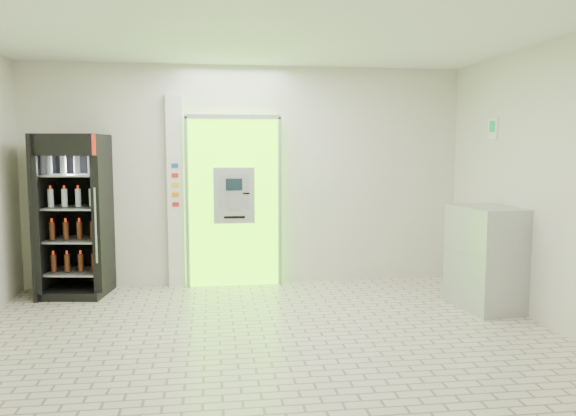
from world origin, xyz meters
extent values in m
plane|color=beige|center=(0.00, 0.00, 0.00)|extent=(6.00, 6.00, 0.00)
plane|color=beige|center=(0.00, 2.50, 1.50)|extent=(6.00, 0.00, 6.00)
plane|color=beige|center=(0.00, -2.50, 1.50)|extent=(6.00, 0.00, 6.00)
plane|color=beige|center=(3.00, 0.00, 1.50)|extent=(0.00, 5.00, 5.00)
plane|color=white|center=(0.00, 0.00, 3.00)|extent=(6.00, 6.00, 0.00)
cube|color=#5FFF00|center=(-0.20, 2.43, 1.15)|extent=(1.20, 0.12, 2.30)
cube|color=gray|center=(-0.20, 2.36, 2.30)|extent=(1.28, 0.04, 0.06)
cube|color=gray|center=(-0.83, 2.36, 1.15)|extent=(0.04, 0.04, 2.30)
cube|color=gray|center=(0.43, 2.36, 1.15)|extent=(0.04, 0.04, 2.30)
cube|color=black|center=(-0.10, 2.38, 0.50)|extent=(0.62, 0.01, 0.67)
cube|color=black|center=(-0.54, 2.38, 1.98)|extent=(0.22, 0.01, 0.18)
cube|color=#A7A9AF|center=(-0.20, 2.32, 1.25)|extent=(0.55, 0.12, 0.75)
cube|color=black|center=(-0.20, 2.25, 1.40)|extent=(0.22, 0.01, 0.16)
cube|color=gray|center=(-0.20, 2.25, 1.12)|extent=(0.16, 0.01, 0.12)
cube|color=black|center=(-0.04, 2.25, 1.28)|extent=(0.09, 0.01, 0.02)
cube|color=black|center=(-0.20, 2.25, 0.96)|extent=(0.28, 0.01, 0.03)
cube|color=silver|center=(-0.98, 2.45, 1.30)|extent=(0.22, 0.10, 2.60)
cube|color=#193FB2|center=(-0.98, 2.40, 1.65)|extent=(0.09, 0.01, 0.06)
cube|color=red|center=(-0.98, 2.40, 1.52)|extent=(0.09, 0.01, 0.06)
cube|color=yellow|center=(-0.98, 2.40, 1.39)|extent=(0.09, 0.01, 0.06)
cube|color=orange|center=(-0.98, 2.40, 1.26)|extent=(0.09, 0.01, 0.06)
cube|color=red|center=(-0.98, 2.40, 1.13)|extent=(0.09, 0.01, 0.06)
cube|color=black|center=(-2.24, 2.14, 1.03)|extent=(0.87, 0.81, 2.06)
cube|color=black|center=(-2.24, 2.46, 1.03)|extent=(0.77, 0.17, 2.06)
cube|color=red|center=(-2.24, 1.79, 1.92)|extent=(0.75, 0.12, 0.25)
cube|color=white|center=(-2.24, 1.79, 1.92)|extent=(0.43, 0.07, 0.07)
cube|color=black|center=(-2.24, 2.14, 0.05)|extent=(0.87, 0.81, 0.10)
cylinder|color=gray|center=(-1.90, 1.77, 0.95)|extent=(0.03, 0.03, 0.93)
cube|color=gray|center=(-2.24, 2.14, 0.31)|extent=(0.73, 0.69, 0.02)
cube|color=gray|center=(-2.24, 2.14, 0.72)|extent=(0.73, 0.69, 0.02)
cube|color=gray|center=(-2.24, 2.14, 1.13)|extent=(0.73, 0.69, 0.02)
cube|color=gray|center=(-2.24, 2.14, 1.54)|extent=(0.73, 0.69, 0.02)
cube|color=#A7A9AF|center=(2.69, 0.87, 0.60)|extent=(0.69, 0.96, 1.20)
cube|color=gray|center=(2.39, 0.87, 0.66)|extent=(0.09, 0.88, 0.01)
cube|color=white|center=(2.99, 1.40, 2.12)|extent=(0.02, 0.22, 0.26)
cube|color=#0D9541|center=(2.98, 1.40, 2.15)|extent=(0.00, 0.14, 0.14)
camera|label=1|loc=(-0.50, -5.24, 1.87)|focal=35.00mm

